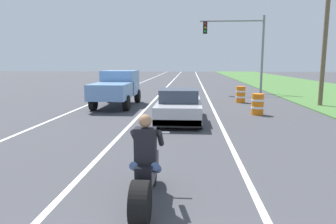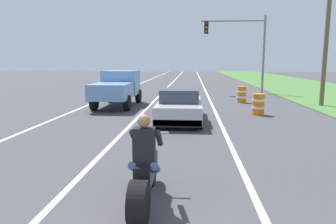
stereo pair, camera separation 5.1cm
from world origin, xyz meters
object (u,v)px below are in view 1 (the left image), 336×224
at_px(traffic_light_mast_near, 243,42).
at_px(construction_barrel_mid, 241,94).
at_px(motorcycle_with_rider, 146,174).
at_px(sports_car_silver, 179,106).
at_px(pickup_truck_left_lane_light_blue, 117,87).
at_px(construction_barrel_nearest, 258,104).

relative_size(traffic_light_mast_near, construction_barrel_mid, 6.00).
bearing_deg(motorcycle_with_rider, sports_car_silver, 87.96).
bearing_deg(traffic_light_mast_near, sports_car_silver, -110.63).
distance_m(motorcycle_with_rider, sports_car_silver, 7.90).
xyz_separation_m(motorcycle_with_rider, pickup_truck_left_lane_light_blue, (-3.39, 12.10, 0.51)).
relative_size(pickup_truck_left_lane_light_blue, construction_barrel_nearest, 4.80).
bearing_deg(pickup_truck_left_lane_light_blue, traffic_light_mast_near, 43.31).
bearing_deg(motorcycle_with_rider, pickup_truck_left_lane_light_blue, 105.63).
xyz_separation_m(motorcycle_with_rider, construction_barrel_nearest, (3.93, 9.74, -0.09)).
xyz_separation_m(sports_car_silver, construction_barrel_nearest, (3.65, 1.84, -0.13)).
relative_size(traffic_light_mast_near, construction_barrel_nearest, 6.00).
bearing_deg(sports_car_silver, pickup_truck_left_lane_light_blue, 131.11).
distance_m(sports_car_silver, construction_barrel_mid, 7.25).
bearing_deg(traffic_light_mast_near, construction_barrel_nearest, -94.69).
distance_m(sports_car_silver, construction_barrel_nearest, 4.09).
bearing_deg(construction_barrel_nearest, sports_car_silver, -153.16).
bearing_deg(construction_barrel_mid, traffic_light_mast_near, 80.71).
relative_size(sports_car_silver, construction_barrel_nearest, 4.30).
bearing_deg(construction_barrel_nearest, construction_barrel_mid, 91.10).
bearing_deg(pickup_truck_left_lane_light_blue, construction_barrel_nearest, -17.87).
bearing_deg(construction_barrel_nearest, motorcycle_with_rider, -111.95).
bearing_deg(pickup_truck_left_lane_light_blue, sports_car_silver, -48.89).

